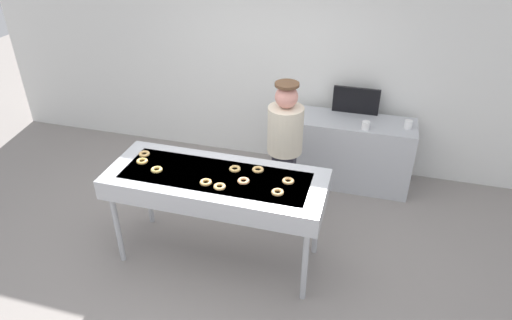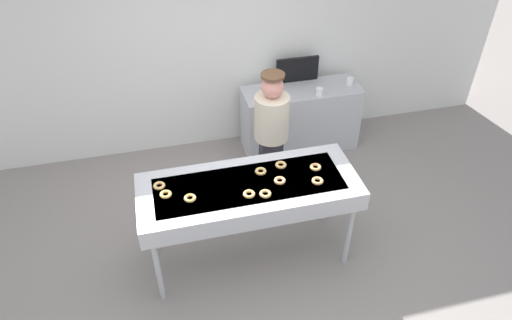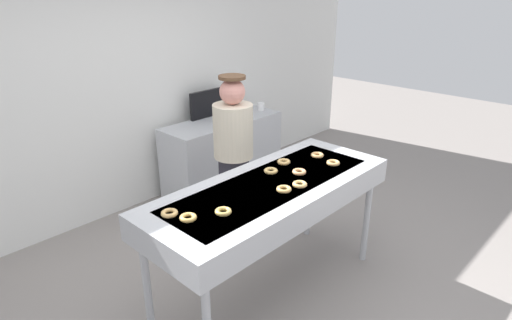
{
  "view_description": "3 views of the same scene",
  "coord_description": "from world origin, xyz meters",
  "px_view_note": "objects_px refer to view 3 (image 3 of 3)",
  "views": [
    {
      "loc": [
        1.34,
        -3.34,
        3.32
      ],
      "look_at": [
        0.3,
        0.32,
        1.02
      ],
      "focal_mm": 32.16,
      "sensor_mm": 36.0,
      "label": 1
    },
    {
      "loc": [
        -0.72,
        -3.19,
        3.84
      ],
      "look_at": [
        0.14,
        0.31,
        1.01
      ],
      "focal_mm": 32.66,
      "sensor_mm": 36.0,
      "label": 2
    },
    {
      "loc": [
        -2.21,
        -1.94,
        2.38
      ],
      "look_at": [
        0.23,
        0.37,
        1.01
      ],
      "focal_mm": 30.35,
      "sensor_mm": 36.0,
      "label": 3
    }
  ],
  "objects_px": {
    "glazed_donut_8": "(284,189)",
    "menu_display": "(209,103)",
    "glazed_donut_1": "(169,213)",
    "glazed_donut_5": "(284,162)",
    "paper_cup_0": "(243,116)",
    "worker_baker": "(233,145)",
    "glazed_donut_4": "(317,155)",
    "glazed_donut_0": "(271,171)",
    "paper_cup_1": "(261,106)",
    "glazed_donut_2": "(188,218)",
    "glazed_donut_7": "(300,184)",
    "glazed_donut_3": "(299,172)",
    "glazed_donut_9": "(333,163)",
    "prep_counter": "(223,154)",
    "fryer_conveyor": "(271,195)",
    "glazed_donut_6": "(223,212)"
  },
  "relations": [
    {
      "from": "glazed_donut_6",
      "to": "paper_cup_0",
      "type": "distance_m",
      "value": 2.47
    },
    {
      "from": "glazed_donut_1",
      "to": "glazed_donut_5",
      "type": "height_order",
      "value": "same"
    },
    {
      "from": "glazed_donut_3",
      "to": "paper_cup_1",
      "type": "relative_size",
      "value": 1.14
    },
    {
      "from": "glazed_donut_1",
      "to": "glazed_donut_6",
      "type": "height_order",
      "value": "same"
    },
    {
      "from": "worker_baker",
      "to": "glazed_donut_1",
      "type": "bearing_deg",
      "value": 13.88
    },
    {
      "from": "glazed_donut_3",
      "to": "glazed_donut_0",
      "type": "bearing_deg",
      "value": 128.35
    },
    {
      "from": "fryer_conveyor",
      "to": "glazed_donut_3",
      "type": "height_order",
      "value": "glazed_donut_3"
    },
    {
      "from": "glazed_donut_0",
      "to": "glazed_donut_1",
      "type": "relative_size",
      "value": 1.0
    },
    {
      "from": "glazed_donut_8",
      "to": "prep_counter",
      "type": "xyz_separation_m",
      "value": [
        1.14,
        1.92,
        -0.57
      ]
    },
    {
      "from": "glazed_donut_3",
      "to": "menu_display",
      "type": "relative_size",
      "value": 0.2
    },
    {
      "from": "glazed_donut_1",
      "to": "menu_display",
      "type": "distance_m",
      "value": 2.66
    },
    {
      "from": "glazed_donut_2",
      "to": "glazed_donut_6",
      "type": "bearing_deg",
      "value": -26.42
    },
    {
      "from": "glazed_donut_3",
      "to": "prep_counter",
      "type": "xyz_separation_m",
      "value": [
        0.82,
        1.8,
        -0.57
      ]
    },
    {
      "from": "glazed_donut_3",
      "to": "glazed_donut_7",
      "type": "height_order",
      "value": "same"
    },
    {
      "from": "paper_cup_0",
      "to": "paper_cup_1",
      "type": "distance_m",
      "value": 0.5
    },
    {
      "from": "glazed_donut_5",
      "to": "paper_cup_0",
      "type": "distance_m",
      "value": 1.66
    },
    {
      "from": "glazed_donut_8",
      "to": "worker_baker",
      "type": "bearing_deg",
      "value": 64.57
    },
    {
      "from": "glazed_donut_4",
      "to": "worker_baker",
      "type": "relative_size",
      "value": 0.07
    },
    {
      "from": "glazed_donut_1",
      "to": "glazed_donut_6",
      "type": "xyz_separation_m",
      "value": [
        0.25,
        -0.24,
        0.0
      ]
    },
    {
      "from": "worker_baker",
      "to": "glazed_donut_2",
      "type": "bearing_deg",
      "value": 19.18
    },
    {
      "from": "glazed_donut_1",
      "to": "glazed_donut_5",
      "type": "relative_size",
      "value": 1.0
    },
    {
      "from": "prep_counter",
      "to": "paper_cup_1",
      "type": "xyz_separation_m",
      "value": [
        0.64,
        -0.03,
        0.49
      ]
    },
    {
      "from": "glazed_donut_4",
      "to": "prep_counter",
      "type": "xyz_separation_m",
      "value": [
        0.43,
        1.69,
        -0.57
      ]
    },
    {
      "from": "glazed_donut_1",
      "to": "prep_counter",
      "type": "bearing_deg",
      "value": 39.89
    },
    {
      "from": "glazed_donut_8",
      "to": "fryer_conveyor",
      "type": "bearing_deg",
      "value": 77.03
    },
    {
      "from": "glazed_donut_7",
      "to": "glazed_donut_8",
      "type": "relative_size",
      "value": 1.0
    },
    {
      "from": "glazed_donut_6",
      "to": "glazed_donut_2",
      "type": "bearing_deg",
      "value": 153.58
    },
    {
      "from": "glazed_donut_9",
      "to": "glazed_donut_5",
      "type": "bearing_deg",
      "value": 130.46
    },
    {
      "from": "glazed_donut_8",
      "to": "menu_display",
      "type": "bearing_deg",
      "value": 61.92
    },
    {
      "from": "glazed_donut_4",
      "to": "paper_cup_1",
      "type": "relative_size",
      "value": 1.14
    },
    {
      "from": "worker_baker",
      "to": "glazed_donut_4",
      "type": "bearing_deg",
      "value": 88.31
    },
    {
      "from": "worker_baker",
      "to": "paper_cup_1",
      "type": "height_order",
      "value": "worker_baker"
    },
    {
      "from": "glazed_donut_9",
      "to": "menu_display",
      "type": "xyz_separation_m",
      "value": [
        0.48,
        2.12,
        0.03
      ]
    },
    {
      "from": "glazed_donut_6",
      "to": "worker_baker",
      "type": "relative_size",
      "value": 0.07
    },
    {
      "from": "fryer_conveyor",
      "to": "glazed_donut_2",
      "type": "xyz_separation_m",
      "value": [
        -0.77,
        0.02,
        0.11
      ]
    },
    {
      "from": "fryer_conveyor",
      "to": "paper_cup_1",
      "type": "relative_size",
      "value": 21.41
    },
    {
      "from": "glazed_donut_0",
      "to": "glazed_donut_7",
      "type": "height_order",
      "value": "same"
    },
    {
      "from": "glazed_donut_2",
      "to": "glazed_donut_8",
      "type": "bearing_deg",
      "value": -13.58
    },
    {
      "from": "worker_baker",
      "to": "glazed_donut_3",
      "type": "bearing_deg",
      "value": 63.08
    },
    {
      "from": "glazed_donut_1",
      "to": "glazed_donut_3",
      "type": "bearing_deg",
      "value": -10.17
    },
    {
      "from": "glazed_donut_0",
      "to": "paper_cup_1",
      "type": "distance_m",
      "value": 2.26
    },
    {
      "from": "glazed_donut_6",
      "to": "glazed_donut_0",
      "type": "bearing_deg",
      "value": 16.93
    },
    {
      "from": "glazed_donut_0",
      "to": "glazed_donut_4",
      "type": "relative_size",
      "value": 1.0
    },
    {
      "from": "glazed_donut_2",
      "to": "glazed_donut_8",
      "type": "relative_size",
      "value": 1.0
    },
    {
      "from": "glazed_donut_2",
      "to": "glazed_donut_7",
      "type": "height_order",
      "value": "same"
    },
    {
      "from": "worker_baker",
      "to": "paper_cup_0",
      "type": "relative_size",
      "value": 16.7
    },
    {
      "from": "glazed_donut_9",
      "to": "glazed_donut_2",
      "type": "bearing_deg",
      "value": 173.77
    },
    {
      "from": "glazed_donut_0",
      "to": "menu_display",
      "type": "relative_size",
      "value": 0.2
    },
    {
      "from": "glazed_donut_4",
      "to": "glazed_donut_8",
      "type": "distance_m",
      "value": 0.75
    },
    {
      "from": "glazed_donut_3",
      "to": "paper_cup_0",
      "type": "xyz_separation_m",
      "value": [
        0.98,
        1.61,
        -0.08
      ]
    }
  ]
}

